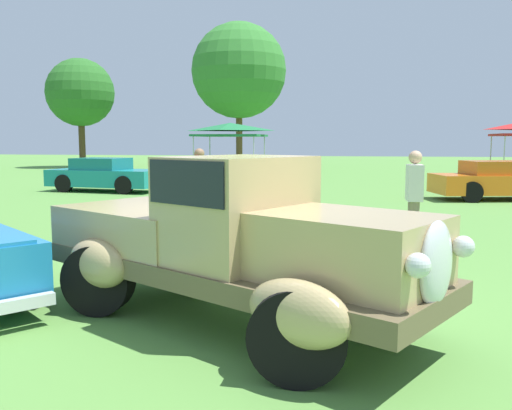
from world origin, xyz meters
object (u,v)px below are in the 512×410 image
feature_pickup_truck (232,239)px  spectator_near_truck (200,185)px  show_car_orange (499,181)px  spectator_between_cars (414,198)px  canopy_tent_left_field (230,129)px  show_car_teal (104,175)px

feature_pickup_truck → spectator_near_truck: 6.29m
feature_pickup_truck → show_car_orange: feature_pickup_truck is taller
spectator_between_cars → canopy_tent_left_field: size_ratio=0.53×
show_car_teal → spectator_near_truck: size_ratio=2.52×
spectator_between_cars → canopy_tent_left_field: (-7.07, 16.65, 1.51)m
feature_pickup_truck → spectator_between_cars: 4.59m
canopy_tent_left_field → feature_pickup_truck: bearing=-76.6°
canopy_tent_left_field → spectator_between_cars: bearing=-67.0°
spectator_between_cars → canopy_tent_left_field: 18.16m
show_car_orange → spectator_near_truck: 10.38m
feature_pickup_truck → show_car_teal: size_ratio=1.06×
spectator_near_truck → canopy_tent_left_field: bearing=100.8°
show_car_orange → spectator_between_cars: (-3.43, -8.84, 0.31)m
canopy_tent_left_field → show_car_orange: bearing=-36.6°
canopy_tent_left_field → spectator_near_truck: bearing=-79.2°
spectator_near_truck → spectator_between_cars: (4.25, -1.87, 0.00)m
feature_pickup_truck → spectator_between_cars: feature_pickup_truck is taller
feature_pickup_truck → spectator_between_cars: bearing=62.0°
feature_pickup_truck → spectator_near_truck: bearing=109.5°
show_car_teal → canopy_tent_left_field: canopy_tent_left_field is taller
show_car_orange → canopy_tent_left_field: size_ratio=1.35×
feature_pickup_truck → show_car_teal: 15.44m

